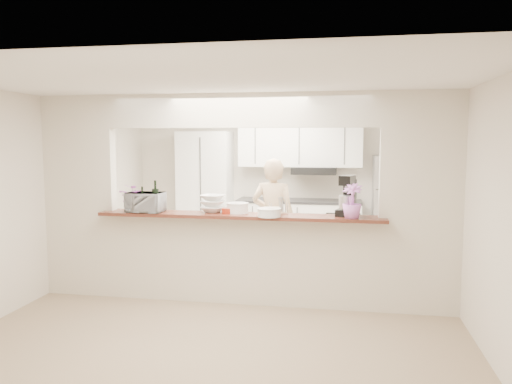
% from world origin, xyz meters
% --- Properties ---
extents(floor, '(6.00, 6.00, 0.00)m').
position_xyz_m(floor, '(0.00, 0.00, 0.00)').
color(floor, tan).
rests_on(floor, ground).
extents(tile_overlay, '(5.00, 2.90, 0.01)m').
position_xyz_m(tile_overlay, '(0.00, 1.55, 0.01)').
color(tile_overlay, beige).
rests_on(tile_overlay, floor).
extents(partition, '(5.00, 0.15, 2.50)m').
position_xyz_m(partition, '(0.00, 0.00, 1.48)').
color(partition, beige).
rests_on(partition, floor).
extents(bar_counter, '(3.40, 0.38, 1.09)m').
position_xyz_m(bar_counter, '(0.00, -0.00, 0.58)').
color(bar_counter, beige).
rests_on(bar_counter, floor).
extents(kitchen_cabinets, '(3.15, 0.62, 2.25)m').
position_xyz_m(kitchen_cabinets, '(-0.19, 2.72, 0.97)').
color(kitchen_cabinets, white).
rests_on(kitchen_cabinets, floor).
extents(refrigerator, '(0.75, 0.70, 1.70)m').
position_xyz_m(refrigerator, '(2.05, 2.65, 0.85)').
color(refrigerator, '#A4A3A8').
rests_on(refrigerator, floor).
extents(flower_left, '(0.36, 0.33, 0.34)m').
position_xyz_m(flower_left, '(-1.30, -0.13, 1.26)').
color(flower_left, '#D671CD').
rests_on(flower_left, bar_counter).
extents(wine_bottle_a, '(0.06, 0.06, 0.32)m').
position_xyz_m(wine_bottle_a, '(-1.17, -0.15, 1.21)').
color(wine_bottle_a, black).
rests_on(wine_bottle_a, bar_counter).
extents(wine_bottle_b, '(0.08, 0.08, 0.39)m').
position_xyz_m(wine_bottle_b, '(-1.00, -0.15, 1.24)').
color(wine_bottle_b, black).
rests_on(wine_bottle_b, bar_counter).
extents(toaster_oven, '(0.43, 0.30, 0.24)m').
position_xyz_m(toaster_oven, '(-1.15, -0.10, 1.21)').
color(toaster_oven, '#ACACB1').
rests_on(toaster_oven, bar_counter).
extents(serving_bowls, '(0.33, 0.33, 0.21)m').
position_xyz_m(serving_bowls, '(-0.35, 0.03, 1.19)').
color(serving_bowls, white).
rests_on(serving_bowls, bar_counter).
extents(plate_stack_a, '(0.27, 0.27, 0.12)m').
position_xyz_m(plate_stack_a, '(-0.04, 0.03, 1.15)').
color(plate_stack_a, white).
rests_on(plate_stack_a, bar_counter).
extents(plate_stack_b, '(0.27, 0.27, 0.10)m').
position_xyz_m(plate_stack_b, '(0.38, -0.19, 1.14)').
color(plate_stack_b, white).
rests_on(plate_stack_b, bar_counter).
extents(red_bowl, '(0.13, 0.13, 0.06)m').
position_xyz_m(red_bowl, '(-0.15, -0.03, 1.12)').
color(red_bowl, maroon).
rests_on(red_bowl, bar_counter).
extents(tan_bowl, '(0.16, 0.16, 0.07)m').
position_xyz_m(tan_bowl, '(0.40, 0.08, 1.13)').
color(tan_bowl, tan).
rests_on(tan_bowl, bar_counter).
extents(utensil_caddy, '(0.24, 0.19, 0.20)m').
position_xyz_m(utensil_caddy, '(0.45, 0.05, 1.17)').
color(utensil_caddy, silver).
rests_on(utensil_caddy, bar_counter).
extents(stand_mixer, '(0.27, 0.35, 0.47)m').
position_xyz_m(stand_mixer, '(1.25, 0.07, 1.30)').
color(stand_mixer, black).
rests_on(stand_mixer, bar_counter).
extents(flower_right, '(0.26, 0.26, 0.39)m').
position_xyz_m(flower_right, '(1.30, -0.15, 1.29)').
color(flower_right, '#B26DCA').
rests_on(flower_right, bar_counter).
extents(person, '(0.66, 0.48, 1.70)m').
position_xyz_m(person, '(0.24, 1.10, 0.85)').
color(person, '#DBB68E').
rests_on(person, floor).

